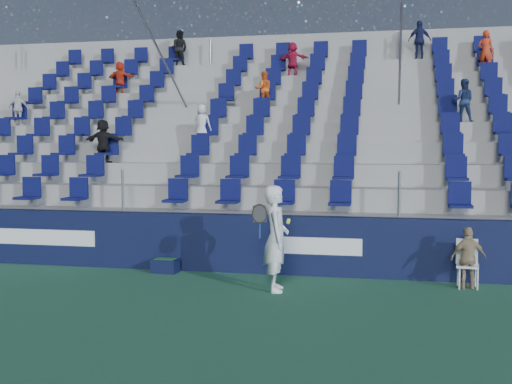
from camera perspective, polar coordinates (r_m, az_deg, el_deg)
ground at (r=10.42m, az=-4.37°, el=-10.43°), size 70.00×70.00×0.00m
sponsor_wall at (r=13.29m, az=-0.52°, el=-4.62°), size 24.00×0.32×1.20m
grandstand at (r=18.15m, az=2.97°, el=2.57°), size 24.00×8.17×6.63m
tennis_player at (r=11.57m, az=1.79°, el=-4.13°), size 0.69×0.77×1.91m
line_judge_chair at (r=12.57m, az=18.27°, el=-5.75°), size 0.44×0.45×0.89m
line_judge at (r=12.42m, az=18.35°, el=-5.58°), size 0.72×0.47×1.14m
ball_bin at (r=13.46m, az=-8.06°, el=-6.44°), size 0.55×0.38×0.30m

